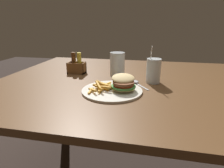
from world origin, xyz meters
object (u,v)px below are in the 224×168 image
Objects in this scene: beer_glass at (117,65)px; condiment_caddy at (77,66)px; meal_plate_near at (116,87)px; juice_glass at (153,72)px; spoon at (135,82)px.

beer_glass is 0.28m from condiment_caddy.
condiment_caddy reaches higher than meal_plate_near.
juice_glass reaches higher than beer_glass.
beer_glass is at bearing 156.57° from juice_glass.
condiment_caddy is (-0.50, 0.11, -0.02)m from juice_glass.
spoon is at bearing -159.65° from juice_glass.
juice_glass reaches higher than meal_plate_near.
meal_plate_near is 2.05× the size of spoon.
meal_plate_near is at bearing -42.54° from condiment_caddy.
beer_glass is at bearing -2.83° from condiment_caddy.
meal_plate_near is 2.18× the size of condiment_caddy.
juice_glass is 1.43× the size of spoon.
meal_plate_near is 2.02× the size of beer_glass.
meal_plate_near is 0.29m from beer_glass.
meal_plate_near is 0.17m from spoon.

